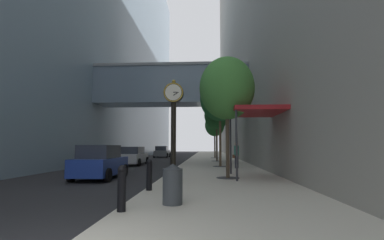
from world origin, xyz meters
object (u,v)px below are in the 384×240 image
Objects in this scene: trash_bin at (173,183)px; car_grey_far at (162,152)px; bollard_fourth at (172,163)px; pedestrian_walking at (236,154)px; bollard_second at (149,174)px; car_silver_mid at (133,156)px; bollard_nearest at (122,187)px; street_tree_mid_far at (217,115)px; street_tree_far at (215,125)px; car_blue_near at (100,162)px; street_tree_near at (227,89)px; street_tree_mid_near at (220,99)px; street_clock at (173,125)px.

car_grey_far reaches higher than trash_bin.
bollard_fourth is 5.44m from pedestrian_walking.
car_silver_mid reaches higher than bollard_second.
car_grey_far reaches higher than bollard_nearest.
street_tree_mid_far is 7.55m from street_tree_far.
trash_bin is 0.24× the size of car_silver_mid.
pedestrian_walking is 9.26m from car_blue_near.
car_grey_far is (-5.61, 33.60, 0.11)m from trash_bin.
car_grey_far is at bearing 121.21° from street_tree_mid_far.
street_tree_mid_near reaches higher than street_tree_near.
bollard_nearest is 1.39m from trash_bin.
trash_bin is 0.59× the size of pedestrian_walking.
street_tree_mid_far is at bearing 29.78° from car_silver_mid.
bollard_nearest is 0.18× the size of street_tree_mid_far.
trash_bin is (1.09, 0.87, -0.02)m from bollard_nearest.
street_tree_mid_near reaches higher than car_silver_mid.
street_tree_far is (2.97, 20.15, 3.59)m from bollard_fourth.
bollard_nearest is 22.67m from street_tree_mid_far.
trash_bin is at bearing -103.32° from pedestrian_walking.
bollard_second is (-0.58, -2.09, -1.82)m from street_clock.
street_tree_mid_near is 1.53× the size of car_silver_mid.
car_silver_mid is at bearing 124.25° from street_tree_near.
bollard_nearest is at bearing -106.90° from pedestrian_walking.
street_tree_mid_near is 1.64× the size of car_grey_far.
street_clock is at bearing -113.36° from pedestrian_walking.
street_clock is 4.06× the size of bollard_nearest.
street_tree_mid_near reaches higher than bollard_fourth.
street_tree_near is (2.97, 7.05, 3.73)m from bollard_nearest.
car_blue_near is (-3.42, 4.46, 0.12)m from bollard_second.
bollard_nearest is 18.43m from car_silver_mid.
bollard_nearest is 15.54m from street_tree_mid_near.
trash_bin is at bearing -97.80° from street_tree_mid_near.
street_tree_mid_near reaches higher than bollard_second.
bollard_fourth is 0.16× the size of street_tree_mid_near.
street_tree_near is (2.97, -2.45, 3.73)m from bollard_fourth.
bollard_fourth is at bearing 97.19° from trash_bin.
street_tree_near reaches higher than car_blue_near.
bollard_fourth is at bearing -62.25° from car_silver_mid.
trash_bin is (-1.88, -28.78, -3.61)m from street_tree_far.
street_clock is 1.05× the size of car_grey_far.
car_grey_far is (-4.52, 34.47, 0.09)m from bollard_nearest.
street_clock is 1.06× the size of car_blue_near.
car_grey_far is (-7.49, 12.36, -3.94)m from street_tree_mid_far.
pedestrian_walking is (4.00, 13.17, 0.39)m from bollard_nearest.
bollard_second is 0.24× the size of car_silver_mid.
bollard_nearest is at bearing -96.31° from street_clock.
car_grey_far is at bearing 99.48° from trash_bin.
bollard_nearest is at bearing -95.71° from street_tree_far.
car_silver_mid is at bearing 117.75° from bollard_fourth.
street_tree_mid_far is at bearing 66.23° from car_blue_near.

